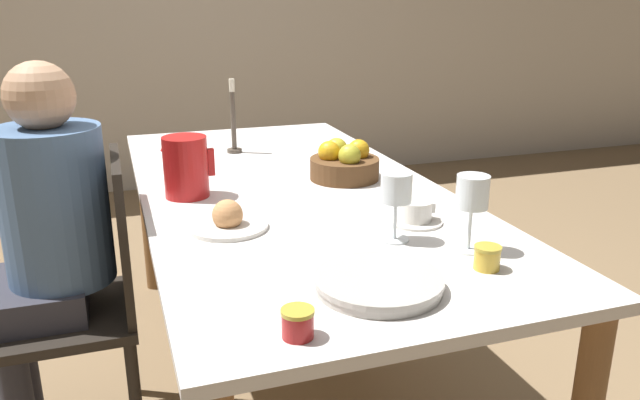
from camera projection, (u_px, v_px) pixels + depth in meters
name	position (u px, v px, depth m)	size (l,w,h in m)	color
ground_plane	(293.00, 379.00, 2.29)	(20.00, 20.00, 0.00)	#7F6647
wall_back	(181.00, 3.00, 4.30)	(10.00, 0.06, 2.60)	beige
dining_table	(291.00, 212.00, 2.08)	(0.96, 2.04, 0.74)	silver
chair_person_side	(86.00, 298.00, 1.86)	(0.42, 0.42, 0.90)	black
person_seated	(45.00, 230.00, 1.80)	(0.39, 0.41, 1.17)	#33333D
red_pitcher	(186.00, 167.00, 1.94)	(0.16, 0.14, 0.19)	red
wine_glass_water	(472.00, 195.00, 1.50)	(0.08, 0.08, 0.19)	white
wine_glass_juice	(396.00, 192.00, 1.57)	(0.08, 0.08, 0.18)	white
teacup_near_person	(416.00, 214.00, 1.73)	(0.15, 0.15, 0.06)	silver
serving_tray	(378.00, 283.00, 1.33)	(0.28, 0.28, 0.03)	#B7B2A8
bread_plate	(228.00, 220.00, 1.68)	(0.22, 0.22, 0.08)	silver
jam_jar_amber	(487.00, 256.00, 1.43)	(0.06, 0.06, 0.06)	gold
jam_jar_red	(298.00, 322.00, 1.14)	(0.06, 0.06, 0.06)	#A81E1E
fruit_bowl	(344.00, 163.00, 2.14)	(0.24, 0.24, 0.13)	brown
candlestick_tall	(233.00, 125.00, 2.49)	(0.06, 0.06, 0.29)	#4C4238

